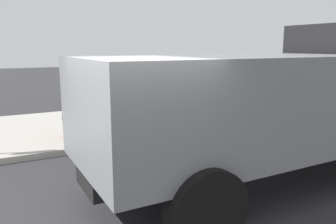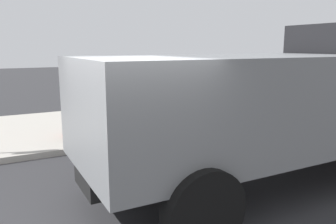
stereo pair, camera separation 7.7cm
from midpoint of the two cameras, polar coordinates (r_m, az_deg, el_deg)
The scene contains 4 objects.
sidewalk_curb at distance 10.80m, azimuth -20.46°, elevation -2.95°, with size 36.00×5.00×0.15m, color #ADA89E.
fire_hydrant at distance 9.51m, azimuth -16.16°, elevation -1.05°, with size 0.22×0.51×0.91m.
loose_tire at distance 9.36m, azimuth -13.85°, elevation -0.83°, with size 1.05×1.05×0.22m, color black.
dump_truck_gray at distance 6.58m, azimuth 18.68°, elevation 2.21°, with size 7.00×2.80×3.00m.
Camera 2 is at (-1.21, -3.96, 2.55)m, focal length 36.27 mm.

